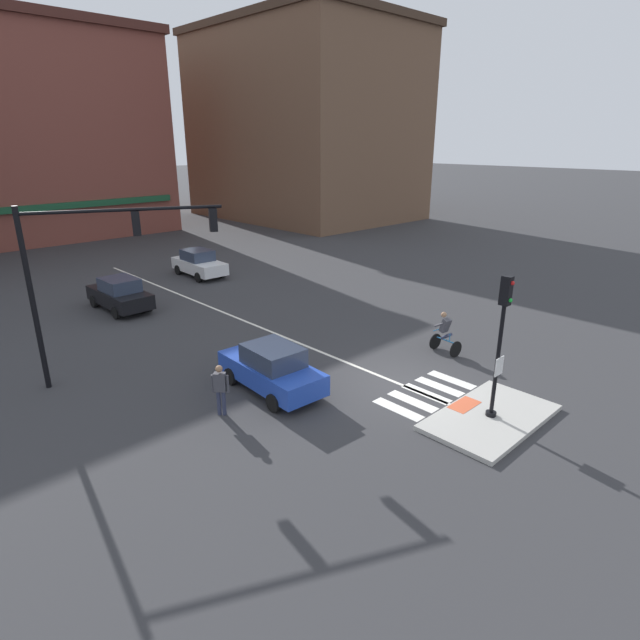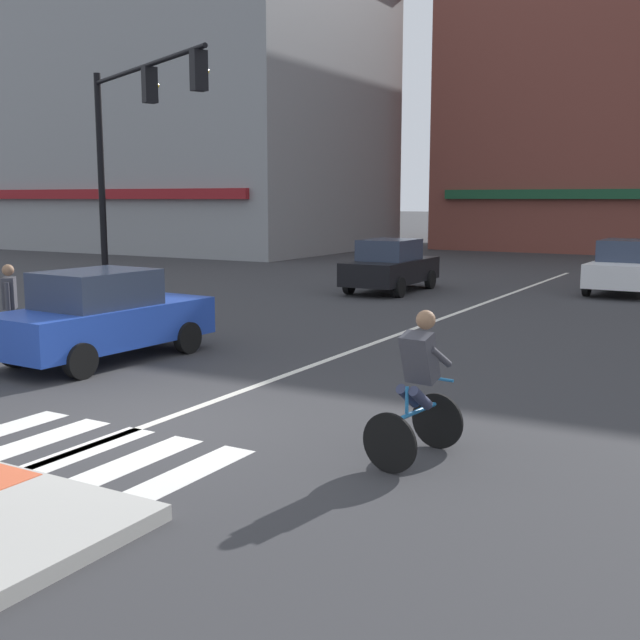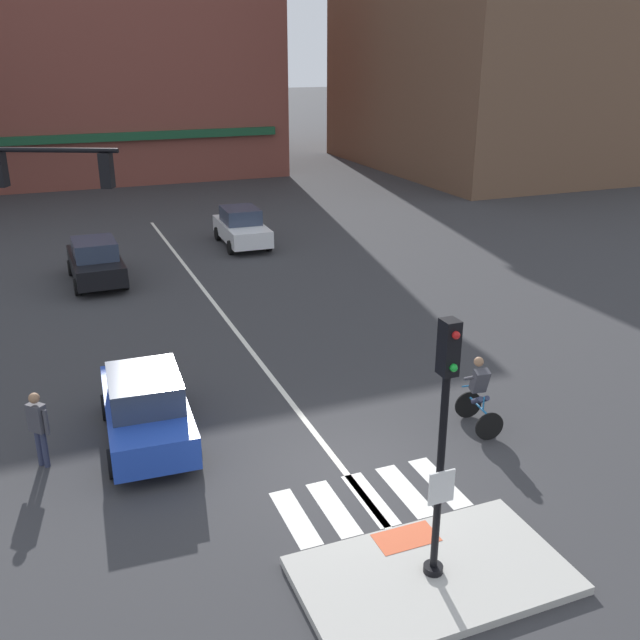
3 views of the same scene
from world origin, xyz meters
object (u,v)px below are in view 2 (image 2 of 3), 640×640
(car_blue_westbound_near, at_px, (103,316))
(pedestrian_at_curb_left, at_px, (10,300))
(traffic_light_mast, at_px, (129,138))
(car_black_westbound_distant, at_px, (391,266))
(cyclist, at_px, (418,383))
(car_white_eastbound_distant, at_px, (626,267))

(car_blue_westbound_near, height_order, pedestrian_at_curb_left, pedestrian_at_curb_left)
(traffic_light_mast, bearing_deg, car_blue_westbound_near, -52.40)
(car_blue_westbound_near, distance_m, car_black_westbound_distant, 12.17)
(cyclist, distance_m, pedestrian_at_curb_left, 9.42)
(car_blue_westbound_near, height_order, car_white_eastbound_distant, same)
(car_white_eastbound_distant, distance_m, cyclist, 17.57)
(car_black_westbound_distant, xyz_separation_m, pedestrian_at_curb_left, (-2.25, -12.41, 0.17))
(car_black_westbound_distant, xyz_separation_m, cyclist, (6.97, -14.36, 0.06))
(car_white_eastbound_distant, relative_size, car_black_westbound_distant, 1.00)
(car_blue_westbound_near, distance_m, pedestrian_at_curb_left, 2.20)
(car_white_eastbound_distant, height_order, car_black_westbound_distant, same)
(traffic_light_mast, xyz_separation_m, car_white_eastbound_distant, (10.07, 10.75, -3.57))
(traffic_light_mast, bearing_deg, car_black_westbound_distant, 64.37)
(car_black_westbound_distant, bearing_deg, car_white_eastbound_distant, 26.39)
(car_white_eastbound_distant, xyz_separation_m, car_black_westbound_distant, (-6.45, -3.20, 0.00))
(car_blue_westbound_near, distance_m, cyclist, 7.37)
(car_blue_westbound_near, xyz_separation_m, pedestrian_at_curb_left, (-2.18, -0.23, 0.17))
(pedestrian_at_curb_left, bearing_deg, car_blue_westbound_near, 6.07)
(car_white_eastbound_distant, xyz_separation_m, pedestrian_at_curb_left, (-8.69, -15.60, 0.17))
(traffic_light_mast, relative_size, car_white_eastbound_distant, 1.49)
(traffic_light_mast, relative_size, cyclist, 3.67)
(car_white_eastbound_distant, distance_m, pedestrian_at_curb_left, 17.86)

